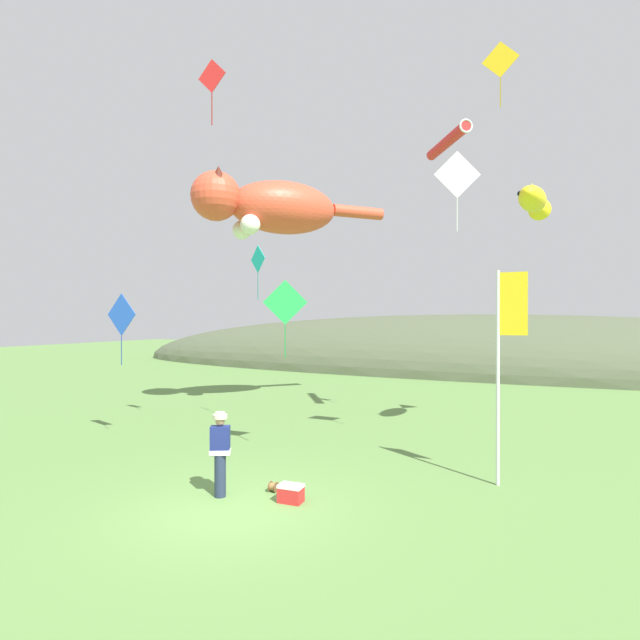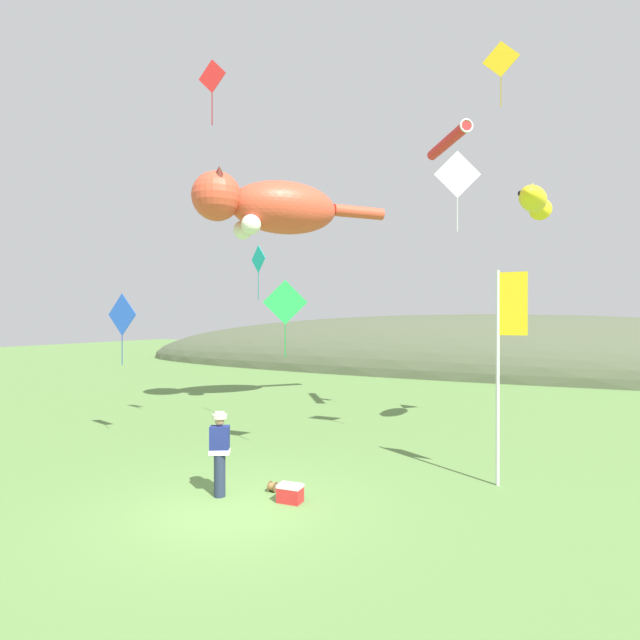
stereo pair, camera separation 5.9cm
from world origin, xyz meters
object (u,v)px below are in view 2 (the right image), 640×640
object	(u,v)px
kite_diamond_gold	(501,60)
festival_banner_pole	(505,345)
kite_giant_cat	(270,207)
kite_diamond_blue	(122,315)
festival_attendant	(220,451)
kite_diamond_green	(285,303)
kite_diamond_red	(212,77)
kite_tube_streamer	(448,141)
kite_diamond_white	(457,175)
kite_spool	(273,487)
kite_diamond_teal	(258,260)
picnic_cooler	(290,493)
kite_fish_windsock	(534,201)

from	to	relation	value
kite_diamond_gold	festival_banner_pole	bearing A→B (deg)	-82.70
kite_giant_cat	kite_diamond_blue	distance (m)	7.96
festival_attendant	kite_diamond_green	xyz separation A→B (m)	(-0.25, 3.16, 3.20)
kite_giant_cat	kite_diamond_red	world-z (taller)	kite_diamond_red
kite_diamond_green	kite_giant_cat	bearing A→B (deg)	125.04
kite_diamond_blue	kite_diamond_red	bearing A→B (deg)	3.09
kite_giant_cat	kite_tube_streamer	bearing A→B (deg)	-4.88
festival_banner_pole	kite_diamond_white	bearing A→B (deg)	126.11
kite_giant_cat	kite_spool	bearing A→B (deg)	-57.84
kite_spool	kite_diamond_teal	bearing A→B (deg)	126.13
kite_spool	picnic_cooler	bearing A→B (deg)	-29.94
kite_giant_cat	kite_diamond_gold	distance (m)	9.79
festival_banner_pole	kite_diamond_gold	size ratio (longest dim) A/B	2.42
kite_diamond_green	kite_tube_streamer	bearing A→B (deg)	58.11
kite_diamond_gold	kite_diamond_blue	xyz separation A→B (m)	(-10.42, -4.92, -7.71)
festival_attendant	kite_diamond_red	world-z (taller)	kite_diamond_red
kite_diamond_white	kite_tube_streamer	bearing A→B (deg)	105.83
festival_banner_pole	kite_tube_streamer	bearing A→B (deg)	114.27
kite_tube_streamer	kite_diamond_blue	xyz separation A→B (m)	(-8.66, -5.82, -5.82)
kite_diamond_white	kite_diamond_green	distance (m)	5.77
kite_spool	kite_diamond_blue	distance (m)	7.73
festival_banner_pole	kite_fish_windsock	world-z (taller)	kite_fish_windsock
kite_diamond_green	kite_diamond_white	bearing A→B (deg)	26.26
festival_banner_pole	kite_giant_cat	xyz separation A→B (m)	(-9.65, 5.71, 5.17)
kite_diamond_blue	kite_diamond_white	distance (m)	10.61
kite_giant_cat	kite_diamond_blue	size ratio (longest dim) A/B	3.09
kite_diamond_blue	festival_banner_pole	bearing A→B (deg)	3.85
kite_diamond_blue	kite_diamond_green	bearing A→B (deg)	6.28
picnic_cooler	kite_diamond_red	bearing A→B (deg)	148.33
kite_giant_cat	picnic_cooler	bearing A→B (deg)	-55.96
kite_tube_streamer	kite_diamond_green	xyz separation A→B (m)	(-3.25, -5.23, -5.50)
kite_diamond_white	festival_banner_pole	bearing A→B (deg)	-53.89
kite_fish_windsock	kite_diamond_teal	distance (m)	8.83
kite_spool	kite_tube_streamer	world-z (taller)	kite_tube_streamer
kite_diamond_gold	kite_diamond_red	xyz separation A→B (m)	(-7.12, -4.74, -1.07)
kite_diamond_white	kite_diamond_green	world-z (taller)	kite_diamond_white
kite_giant_cat	kite_tube_streamer	distance (m)	7.51
picnic_cooler	kite_giant_cat	size ratio (longest dim) A/B	0.08
kite_diamond_blue	kite_diamond_white	world-z (taller)	kite_diamond_white
kite_diamond_teal	kite_diamond_blue	bearing A→B (deg)	-134.67
picnic_cooler	kite_diamond_blue	xyz separation A→B (m)	(-7.15, 2.20, 3.66)
kite_diamond_gold	kite_diamond_blue	bearing A→B (deg)	-154.74
picnic_cooler	kite_fish_windsock	bearing A→B (deg)	61.00
kite_diamond_gold	kite_diamond_teal	bearing A→B (deg)	-165.64
festival_attendant	kite_diamond_white	world-z (taller)	kite_diamond_white
kite_diamond_green	kite_diamond_red	bearing A→B (deg)	-168.83
kite_spool	kite_giant_cat	xyz separation A→B (m)	(-5.21, 8.28, 8.21)
festival_attendant	kite_diamond_green	size ratio (longest dim) A/B	0.84
kite_spool	kite_diamond_green	distance (m)	4.84
kite_diamond_white	kite_giant_cat	bearing A→B (deg)	155.26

